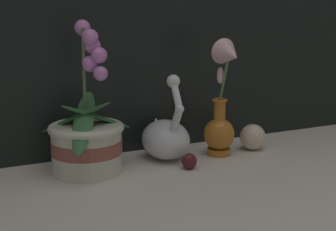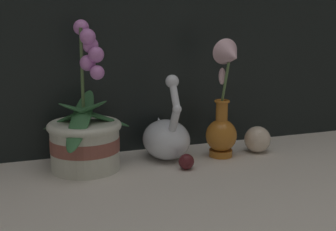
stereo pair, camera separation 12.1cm
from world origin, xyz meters
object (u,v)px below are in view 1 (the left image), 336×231
object	(u,v)px
swan_figurine	(166,137)
glass_sphere	(253,137)
blue_vase	(222,110)
orchid_potted_plant	(87,138)

from	to	relation	value
swan_figurine	glass_sphere	bearing A→B (deg)	-6.74
blue_vase	glass_sphere	size ratio (longest dim) A/B	4.31
glass_sphere	orchid_potted_plant	bearing A→B (deg)	178.59
swan_figurine	blue_vase	xyz separation A→B (m)	(0.15, -0.04, 0.07)
orchid_potted_plant	swan_figurine	bearing A→B (deg)	4.95
swan_figurine	orchid_potted_plant	bearing A→B (deg)	-175.05
orchid_potted_plant	blue_vase	size ratio (longest dim) A/B	1.15
orchid_potted_plant	glass_sphere	xyz separation A→B (m)	(0.47, -0.01, -0.05)
swan_figurine	glass_sphere	xyz separation A→B (m)	(0.26, -0.03, -0.02)
glass_sphere	swan_figurine	bearing A→B (deg)	173.26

